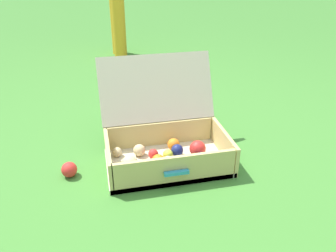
% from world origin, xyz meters
% --- Properties ---
extents(ground_plane, '(16.00, 16.00, 0.00)m').
position_xyz_m(ground_plane, '(0.00, 0.00, 0.00)').
color(ground_plane, '#3D7A2D').
extents(open_suitcase, '(0.58, 0.53, 0.47)m').
position_xyz_m(open_suitcase, '(0.00, 0.10, 0.11)').
color(open_suitcase, beige).
rests_on(open_suitcase, ground).
extents(stray_ball_on_grass, '(0.07, 0.07, 0.07)m').
position_xyz_m(stray_ball_on_grass, '(-0.46, 0.06, 0.04)').
color(stray_ball_on_grass, red).
rests_on(stray_ball_on_grass, ground).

